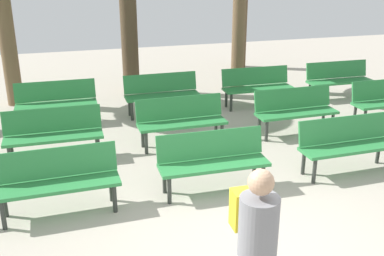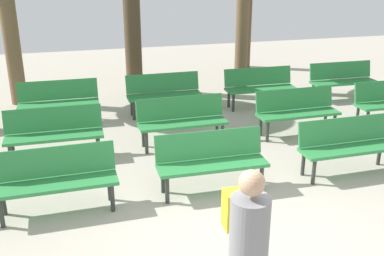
{
  "view_description": "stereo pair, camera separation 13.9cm",
  "coord_description": "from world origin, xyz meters",
  "px_view_note": "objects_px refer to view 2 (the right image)",
  "views": [
    {
      "loc": [
        -2.03,
        -4.12,
        3.25
      ],
      "look_at": [
        0.0,
        2.77,
        0.55
      ],
      "focal_mm": 42.93,
      "sensor_mm": 36.0,
      "label": 1
    },
    {
      "loc": [
        -1.9,
        -4.16,
        3.25
      ],
      "look_at": [
        0.0,
        2.77,
        0.55
      ],
      "focal_mm": 42.93,
      "sensor_mm": 36.0,
      "label": 2
    }
  ],
  "objects_px": {
    "bench_r1_c2": "(182,118)",
    "visitor_with_backpack": "(247,244)",
    "bench_r0_c1": "(56,177)",
    "tree_0": "(132,29)",
    "bench_r1_c3": "(297,109)",
    "bench_r2_c3": "(259,85)",
    "bench_r1_c1": "(54,131)",
    "bench_r0_c2": "(211,158)",
    "bench_r2_c1": "(59,100)",
    "bench_r2_c4": "(342,78)",
    "bench_r0_c3": "(347,143)",
    "bench_r2_c2": "(164,92)",
    "tree_3": "(245,21)"
  },
  "relations": [
    {
      "from": "bench_r1_c2",
      "to": "bench_r2_c1",
      "type": "bearing_deg",
      "value": 139.59
    },
    {
      "from": "bench_r1_c2",
      "to": "bench_r1_c1",
      "type": "bearing_deg",
      "value": -179.64
    },
    {
      "from": "bench_r0_c1",
      "to": "tree_0",
      "type": "relative_size",
      "value": 0.51
    },
    {
      "from": "bench_r0_c3",
      "to": "bench_r2_c1",
      "type": "xyz_separation_m",
      "value": [
        -4.37,
        3.59,
        0.0
      ]
    },
    {
      "from": "bench_r0_c2",
      "to": "bench_r2_c2",
      "type": "bearing_deg",
      "value": 89.9
    },
    {
      "from": "bench_r1_c1",
      "to": "bench_r2_c1",
      "type": "distance_m",
      "value": 1.83
    },
    {
      "from": "bench_r0_c2",
      "to": "bench_r0_c3",
      "type": "height_order",
      "value": "same"
    },
    {
      "from": "bench_r1_c1",
      "to": "tree_0",
      "type": "height_order",
      "value": "tree_0"
    },
    {
      "from": "bench_r2_c3",
      "to": "tree_0",
      "type": "xyz_separation_m",
      "value": [
        -2.56,
        2.02,
        1.07
      ]
    },
    {
      "from": "bench_r1_c2",
      "to": "bench_r2_c4",
      "type": "bearing_deg",
      "value": 21.39
    },
    {
      "from": "bench_r2_c1",
      "to": "bench_r0_c3",
      "type": "bearing_deg",
      "value": -38.43
    },
    {
      "from": "bench_r2_c3",
      "to": "bench_r2_c4",
      "type": "distance_m",
      "value": 2.15
    },
    {
      "from": "bench_r0_c2",
      "to": "tree_3",
      "type": "bearing_deg",
      "value": 66.23
    },
    {
      "from": "bench_r2_c4",
      "to": "tree_3",
      "type": "relative_size",
      "value": 0.57
    },
    {
      "from": "tree_0",
      "to": "visitor_with_backpack",
      "type": "xyz_separation_m",
      "value": [
        -0.26,
        -8.27,
        -0.64
      ]
    },
    {
      "from": "bench_r1_c2",
      "to": "tree_0",
      "type": "relative_size",
      "value": 0.51
    },
    {
      "from": "bench_r2_c3",
      "to": "tree_3",
      "type": "height_order",
      "value": "tree_3"
    },
    {
      "from": "bench_r1_c1",
      "to": "bench_r1_c3",
      "type": "relative_size",
      "value": 1.0
    },
    {
      "from": "tree_0",
      "to": "bench_r1_c1",
      "type": "bearing_deg",
      "value": -116.81
    },
    {
      "from": "bench_r1_c2",
      "to": "tree_3",
      "type": "distance_m",
      "value": 6.58
    },
    {
      "from": "bench_r0_c2",
      "to": "bench_r1_c1",
      "type": "height_order",
      "value": "same"
    },
    {
      "from": "tree_0",
      "to": "bench_r1_c2",
      "type": "bearing_deg",
      "value": -85.61
    },
    {
      "from": "bench_r0_c1",
      "to": "bench_r1_c1",
      "type": "bearing_deg",
      "value": 89.95
    },
    {
      "from": "bench_r2_c1",
      "to": "visitor_with_backpack",
      "type": "height_order",
      "value": "visitor_with_backpack"
    },
    {
      "from": "bench_r0_c2",
      "to": "bench_r1_c2",
      "type": "xyz_separation_m",
      "value": [
        0.02,
        1.81,
        0.0
      ]
    },
    {
      "from": "bench_r1_c2",
      "to": "visitor_with_backpack",
      "type": "bearing_deg",
      "value": -97.6
    },
    {
      "from": "bench_r1_c1",
      "to": "bench_r2_c4",
      "type": "distance_m",
      "value": 6.88
    },
    {
      "from": "bench_r0_c2",
      "to": "bench_r2_c3",
      "type": "height_order",
      "value": "same"
    },
    {
      "from": "bench_r0_c3",
      "to": "bench_r2_c4",
      "type": "height_order",
      "value": "same"
    },
    {
      "from": "bench_r2_c2",
      "to": "tree_3",
      "type": "distance_m",
      "value": 5.12
    },
    {
      "from": "bench_r1_c3",
      "to": "bench_r0_c2",
      "type": "bearing_deg",
      "value": -143.27
    },
    {
      "from": "bench_r1_c2",
      "to": "visitor_with_backpack",
      "type": "relative_size",
      "value": 0.97
    },
    {
      "from": "bench_r1_c2",
      "to": "bench_r0_c2",
      "type": "bearing_deg",
      "value": -91.2
    },
    {
      "from": "bench_r1_c2",
      "to": "bench_r2_c2",
      "type": "xyz_separation_m",
      "value": [
        0.05,
        1.8,
        0.0
      ]
    },
    {
      "from": "tree_3",
      "to": "visitor_with_backpack",
      "type": "xyz_separation_m",
      "value": [
        -3.94,
        -10.06,
        -0.47
      ]
    },
    {
      "from": "bench_r1_c2",
      "to": "bench_r1_c3",
      "type": "height_order",
      "value": "same"
    },
    {
      "from": "tree_0",
      "to": "bench_r1_c3",
      "type": "bearing_deg",
      "value": -56.46
    },
    {
      "from": "bench_r2_c1",
      "to": "bench_r2_c3",
      "type": "relative_size",
      "value": 1.0
    },
    {
      "from": "bench_r1_c3",
      "to": "tree_0",
      "type": "distance_m",
      "value": 4.73
    },
    {
      "from": "bench_r2_c3",
      "to": "bench_r1_c1",
      "type": "bearing_deg",
      "value": -157.17
    },
    {
      "from": "bench_r0_c2",
      "to": "visitor_with_backpack",
      "type": "distance_m",
      "value": 2.77
    },
    {
      "from": "bench_r0_c1",
      "to": "bench_r0_c3",
      "type": "height_order",
      "value": "same"
    },
    {
      "from": "bench_r1_c1",
      "to": "bench_r0_c2",
      "type": "bearing_deg",
      "value": -38.0
    },
    {
      "from": "bench_r0_c2",
      "to": "bench_r0_c3",
      "type": "bearing_deg",
      "value": 1.02
    },
    {
      "from": "bench_r2_c3",
      "to": "bench_r2_c2",
      "type": "bearing_deg",
      "value": -179.98
    },
    {
      "from": "bench_r1_c1",
      "to": "bench_r2_c2",
      "type": "relative_size",
      "value": 1.0
    },
    {
      "from": "bench_r1_c2",
      "to": "bench_r2_c3",
      "type": "relative_size",
      "value": 1.0
    },
    {
      "from": "bench_r1_c1",
      "to": "bench_r2_c4",
      "type": "bearing_deg",
      "value": 16.14
    },
    {
      "from": "bench_r2_c4",
      "to": "bench_r1_c2",
      "type": "bearing_deg",
      "value": -156.81
    },
    {
      "from": "bench_r0_c1",
      "to": "bench_r1_c1",
      "type": "height_order",
      "value": "same"
    }
  ]
}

